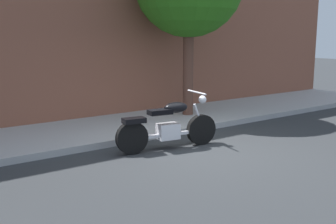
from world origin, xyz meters
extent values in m
plane|color=#303335|center=(0.00, 0.00, 0.00)|extent=(60.00, 60.00, 0.00)
cube|color=#ACACAC|center=(0.00, 2.59, 0.07)|extent=(18.17, 2.55, 0.14)
cylinder|color=black|center=(0.26, 0.39, 0.32)|extent=(0.66, 0.23, 0.65)
cylinder|color=black|center=(-1.30, 0.63, 0.32)|extent=(0.66, 0.23, 0.65)
cube|color=silver|center=(-0.52, 0.51, 0.37)|extent=(0.48, 0.34, 0.32)
cube|color=silver|center=(-0.52, 0.51, 0.30)|extent=(1.42, 0.29, 0.06)
ellipsoid|color=black|center=(-0.34, 0.48, 0.85)|extent=(0.55, 0.34, 0.22)
cube|color=black|center=(-0.69, 0.54, 0.79)|extent=(0.51, 0.31, 0.10)
cube|color=black|center=(-1.25, 0.62, 0.67)|extent=(0.47, 0.30, 0.10)
cylinder|color=silver|center=(0.21, 0.40, 0.60)|extent=(0.28, 0.09, 0.58)
cylinder|color=silver|center=(0.15, 0.41, 1.13)|extent=(0.14, 0.70, 0.04)
sphere|color=silver|center=(0.28, 0.39, 0.97)|extent=(0.17, 0.17, 0.17)
cylinder|color=silver|center=(-0.74, 0.71, 0.27)|extent=(0.80, 0.21, 0.09)
cylinder|color=brown|center=(1.68, 2.63, 1.43)|extent=(0.28, 0.28, 2.87)
camera|label=1|loc=(-5.33, -6.16, 2.33)|focal=44.51mm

